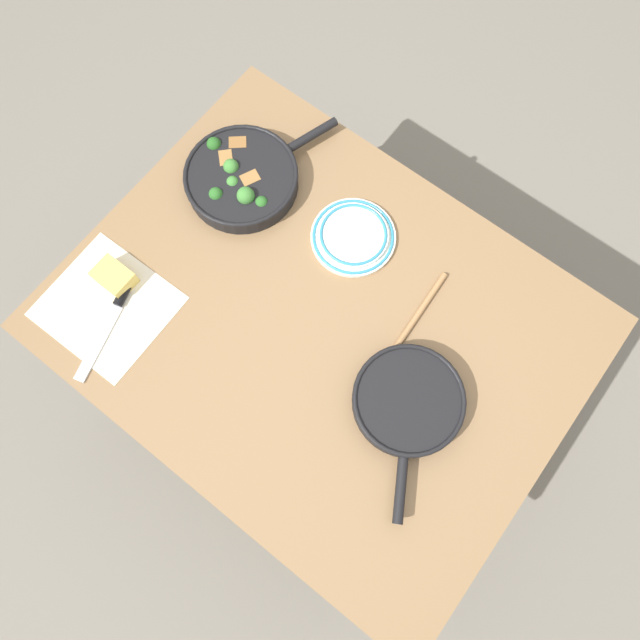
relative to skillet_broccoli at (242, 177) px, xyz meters
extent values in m
plane|color=slate|center=(0.40, -0.18, -0.75)|extent=(14.00, 14.00, 0.00)
cube|color=olive|center=(0.40, -0.18, -0.04)|extent=(1.25, 0.98, 0.03)
cylinder|color=#BCBCC1|center=(-0.17, -0.62, -0.41)|extent=(0.05, 0.05, 0.69)
cylinder|color=#BCBCC1|center=(0.97, -0.62, -0.41)|extent=(0.05, 0.05, 0.69)
cylinder|color=#BCBCC1|center=(-0.17, 0.25, -0.41)|extent=(0.05, 0.05, 0.69)
cylinder|color=#BCBCC1|center=(0.97, 0.25, -0.41)|extent=(0.05, 0.05, 0.69)
cylinder|color=black|center=(0.00, 0.00, -0.01)|extent=(0.30, 0.30, 0.05)
torus|color=black|center=(0.00, 0.00, 0.02)|extent=(0.30, 0.30, 0.01)
cylinder|color=black|center=(0.07, 0.21, 0.01)|extent=(0.07, 0.15, 0.02)
cylinder|color=#245B1C|center=(-0.02, -0.08, -0.01)|extent=(0.01, 0.01, 0.02)
sphere|color=#2D6B28|center=(-0.02, -0.08, 0.01)|extent=(0.04, 0.04, 0.04)
cylinder|color=#205218|center=(-0.12, 0.03, -0.01)|extent=(0.01, 0.01, 0.02)
sphere|color=#286023|center=(-0.12, 0.03, 0.02)|extent=(0.04, 0.04, 0.04)
cylinder|color=#357027|center=(0.05, -0.04, -0.01)|extent=(0.02, 0.02, 0.03)
sphere|color=#428438|center=(0.05, -0.04, 0.02)|extent=(0.05, 0.05, 0.05)
cylinder|color=#357027|center=(0.00, -0.03, -0.01)|extent=(0.01, 0.01, 0.02)
sphere|color=#428438|center=(0.00, -0.03, 0.01)|extent=(0.03, 0.03, 0.03)
cylinder|color=#245B1C|center=(0.09, -0.03, -0.01)|extent=(0.01, 0.01, 0.02)
sphere|color=#2D6B28|center=(0.09, -0.03, 0.01)|extent=(0.03, 0.03, 0.03)
cylinder|color=#357027|center=(-0.03, 0.00, -0.01)|extent=(0.01, 0.01, 0.02)
sphere|color=#428438|center=(-0.03, 0.00, 0.02)|extent=(0.04, 0.04, 0.04)
cube|color=#9E703D|center=(0.03, 0.00, 0.00)|extent=(0.05, 0.06, 0.04)
cube|color=#9E703D|center=(-0.06, 0.01, 0.00)|extent=(0.06, 0.06, 0.04)
cube|color=#AD7F4C|center=(-0.02, -0.01, 0.00)|extent=(0.04, 0.05, 0.04)
cube|color=olive|center=(-0.07, 0.07, 0.00)|extent=(0.06, 0.06, 0.04)
cylinder|color=black|center=(0.69, -0.22, -0.01)|extent=(0.26, 0.26, 0.05)
torus|color=black|center=(0.69, -0.22, 0.02)|extent=(0.26, 0.26, 0.01)
cylinder|color=black|center=(0.79, -0.39, 0.01)|extent=(0.09, 0.14, 0.02)
cylinder|color=#E5CC60|center=(0.69, -0.22, -0.01)|extent=(0.21, 0.21, 0.02)
cylinder|color=#A87A4C|center=(0.58, -0.04, -0.02)|extent=(0.03, 0.30, 0.02)
ellipsoid|color=#A87A4C|center=(0.59, -0.21, -0.02)|extent=(0.04, 0.07, 0.02)
cube|color=silver|center=(-0.05, -0.48, -0.03)|extent=(0.31, 0.29, 0.00)
cube|color=silver|center=(0.00, -0.56, -0.03)|extent=(0.08, 0.20, 0.01)
cylinder|color=black|center=(-0.04, -0.42, -0.02)|extent=(0.05, 0.09, 0.02)
cube|color=#E0C15B|center=(-0.08, -0.41, -0.01)|extent=(0.09, 0.07, 0.05)
cylinder|color=silver|center=(0.33, 0.05, -0.02)|extent=(0.22, 0.22, 0.01)
torus|color=teal|center=(0.33, 0.05, -0.02)|extent=(0.21, 0.21, 0.01)
cylinder|color=silver|center=(0.33, 0.05, -0.01)|extent=(0.18, 0.18, 0.01)
torus|color=teal|center=(0.33, 0.05, -0.01)|extent=(0.17, 0.17, 0.01)
camera|label=1|loc=(0.65, -0.50, 1.33)|focal=32.00mm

